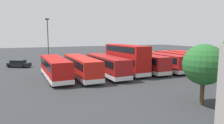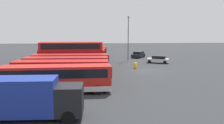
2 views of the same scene
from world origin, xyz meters
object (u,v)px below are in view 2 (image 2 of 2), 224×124
bus_single_deck_far_end (79,53)px  box_truck_blue (31,97)px  bus_single_deck_seventh (75,55)px  bus_double_decker_fifth (71,55)px  bus_single_deck_second (61,72)px  bus_single_deck_fourth (71,63)px  waste_bin_yellow (136,66)px  car_hatchback_silver (158,59)px  lamp_post_tall (128,36)px  bus_single_deck_third (66,67)px  car_small_green (138,55)px  bus_single_deck_sixth (72,57)px  bus_single_deck_near_end (57,78)px

bus_single_deck_far_end → box_truck_blue: (-33.13, 1.38, 0.08)m
bus_single_deck_seventh → bus_double_decker_fifth: bearing=-179.1°
bus_single_deck_second → bus_single_deck_fourth: bearing=-3.4°
waste_bin_yellow → car_hatchback_silver: bearing=-41.8°
bus_single_deck_seventh → waste_bin_yellow: size_ratio=12.72×
bus_single_deck_second → lamp_post_tall: size_ratio=1.26×
lamp_post_tall → waste_bin_yellow: bearing=-179.8°
bus_single_deck_second → bus_double_decker_fifth: bus_double_decker_fifth is taller
car_hatchback_silver → lamp_post_tall: (3.67, 5.49, 4.55)m
lamp_post_tall → bus_single_deck_third: bearing=148.5°
bus_single_deck_fourth → bus_single_deck_far_end: 14.42m
bus_single_deck_fourth → lamp_post_tall: size_ratio=1.25×
bus_single_deck_third → bus_single_deck_fourth: same height
bus_single_deck_fourth → box_truck_blue: size_ratio=1.51×
bus_double_decker_fifth → car_small_green: 20.94m
car_small_green → lamp_post_tall: lamp_post_tall is taller
car_hatchback_silver → bus_single_deck_fourth: bearing=122.8°
bus_single_deck_fourth → bus_single_deck_far_end: (14.42, -0.19, 0.00)m
car_hatchback_silver → bus_single_deck_seventh: bearing=88.3°
bus_single_deck_third → bus_double_decker_fifth: bearing=-0.2°
car_hatchback_silver → bus_double_decker_fifth: bearing=112.9°
bus_single_deck_third → car_small_green: 26.56m
bus_single_deck_seventh → box_truck_blue: (-29.50, 0.84, 0.08)m
bus_single_deck_third → bus_single_deck_seventh: size_ratio=0.94×
bus_single_deck_second → bus_single_deck_far_end: 21.68m
box_truck_blue → car_hatchback_silver: size_ratio=1.65×
bus_single_deck_sixth → lamp_post_tall: lamp_post_tall is taller
bus_single_deck_sixth → waste_bin_yellow: 11.35m
bus_single_deck_seventh → bus_single_deck_far_end: bearing=-8.5°
bus_double_decker_fifth → bus_single_deck_sixth: 3.58m
lamp_post_tall → bus_single_deck_near_end: bearing=156.5°
box_truck_blue → lamp_post_tall: bearing=-19.6°
bus_single_deck_far_end → car_small_green: bus_single_deck_far_end is taller
bus_single_deck_near_end → car_small_green: size_ratio=2.65×
bus_single_deck_third → bus_single_deck_sixth: 10.47m
bus_single_deck_third → bus_single_deck_near_end: bearing=178.7°
waste_bin_yellow → lamp_post_tall: bearing=0.2°
car_small_green → waste_bin_yellow: bearing=168.5°
bus_single_deck_sixth → bus_single_deck_seventh: size_ratio=0.97×
lamp_post_tall → bus_single_deck_sixth: bearing=122.8°
bus_single_deck_third → bus_single_deck_fourth: 3.54m
bus_single_deck_third → bus_single_deck_seventh: bearing=0.3°
bus_single_deck_seventh → box_truck_blue: 29.51m
bus_single_deck_third → bus_double_decker_fifth: 7.04m
bus_single_deck_fourth → bus_single_deck_sixth: (6.93, 0.46, 0.00)m
bus_single_deck_fourth → car_hatchback_silver: 19.02m
bus_single_deck_second → car_small_green: (26.38, -13.98, -0.92)m
bus_single_deck_sixth → car_small_green: bearing=-48.9°
bus_single_deck_second → bus_single_deck_far_end: same height
bus_single_deck_near_end → waste_bin_yellow: size_ratio=12.27×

